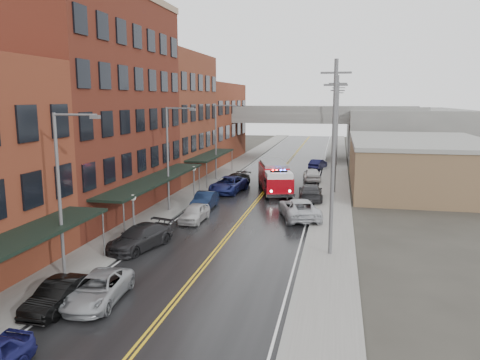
{
  "coord_description": "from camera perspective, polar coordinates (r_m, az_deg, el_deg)",
  "views": [
    {
      "loc": [
        7.51,
        -13.57,
        9.71
      ],
      "look_at": [
        -0.47,
        24.01,
        3.0
      ],
      "focal_mm": 35.0,
      "sensor_mm": 36.0,
      "label": 1
    }
  ],
  "objects": [
    {
      "name": "utility_pole_1",
      "position": [
        48.69,
        11.65,
        5.7
      ],
      "size": [
        1.8,
        0.24,
        12.0
      ],
      "color": "#59595B",
      "rests_on": "ground"
    },
    {
      "name": "parked_car_right_2",
      "position": [
        56.16,
        8.77,
        0.67
      ],
      "size": [
        2.48,
        4.93,
        1.61
      ],
      "primitive_type": "imported",
      "rotation": [
        0.0,
        0.0,
        3.27
      ],
      "color": "silver",
      "rests_on": "ground"
    },
    {
      "name": "parked_car_left_1",
      "position": [
        23.91,
        -21.24,
        -12.97
      ],
      "size": [
        1.59,
        4.21,
        1.37
      ],
      "primitive_type": "imported",
      "rotation": [
        0.0,
        0.0,
        -0.03
      ],
      "color": "black",
      "rests_on": "ground"
    },
    {
      "name": "parked_car_left_4",
      "position": [
        37.6,
        -5.58,
        -4.0
      ],
      "size": [
        1.76,
        4.18,
        1.41
      ],
      "primitive_type": "imported",
      "rotation": [
        0.0,
        0.0,
        -0.02
      ],
      "color": "#B7B7B7",
      "rests_on": "ground"
    },
    {
      "name": "right_far_block",
      "position": [
        84.42,
        19.18,
        5.48
      ],
      "size": [
        18.0,
        30.0,
        8.0
      ],
      "primitive_type": "cube",
      "color": "slate",
      "rests_on": "ground"
    },
    {
      "name": "street_lamp_0",
      "position": [
        26.14,
        -20.78,
        -0.71
      ],
      "size": [
        2.64,
        0.22,
        9.0
      ],
      "color": "#59595B",
      "rests_on": "ground"
    },
    {
      "name": "parked_car_left_6",
      "position": [
        48.9,
        -1.4,
        -0.56
      ],
      "size": [
        3.47,
        6.25,
        1.66
      ],
      "primitive_type": "imported",
      "rotation": [
        0.0,
        0.0,
        -0.12
      ],
      "color": "navy",
      "rests_on": "ground"
    },
    {
      "name": "street_lamp_1",
      "position": [
        40.37,
        -8.49,
        3.36
      ],
      "size": [
        2.64,
        0.22,
        9.0
      ],
      "color": "#59595B",
      "rests_on": "ground"
    },
    {
      "name": "utility_pole_2",
      "position": [
        68.66,
        11.79,
        6.86
      ],
      "size": [
        1.8,
        0.24,
        12.0
      ],
      "color": "#59595B",
      "rests_on": "ground"
    },
    {
      "name": "awning_1",
      "position": [
        40.1,
        -10.17,
        0.1
      ],
      "size": [
        2.6,
        18.0,
        3.09
      ],
      "color": "black",
      "rests_on": "ground"
    },
    {
      "name": "globe_lamp_2",
      "position": [
        46.33,
        -5.65,
        0.67
      ],
      "size": [
        0.44,
        0.44,
        3.12
      ],
      "color": "#59595B",
      "rests_on": "ground"
    },
    {
      "name": "parked_car_right_0",
      "position": [
        38.53,
        7.22,
        -3.49
      ],
      "size": [
        4.28,
        6.53,
        1.67
      ],
      "primitive_type": "imported",
      "rotation": [
        0.0,
        0.0,
        3.41
      ],
      "color": "#B4B6BC",
      "rests_on": "ground"
    },
    {
      "name": "parked_car_right_3",
      "position": [
        65.95,
        9.48,
        1.92
      ],
      "size": [
        2.52,
        4.5,
        1.4
      ],
      "primitive_type": "imported",
      "rotation": [
        0.0,
        0.0,
        2.88
      ],
      "color": "black",
      "rests_on": "ground"
    },
    {
      "name": "street_lamp_2",
      "position": [
        55.57,
        -2.73,
        5.23
      ],
      "size": [
        2.64,
        0.22,
        9.0
      ],
      "color": "#59595B",
      "rests_on": "ground"
    },
    {
      "name": "parked_car_left_3",
      "position": [
        31.44,
        -12.1,
        -6.85
      ],
      "size": [
        3.47,
        5.63,
        1.52
      ],
      "primitive_type": "imported",
      "rotation": [
        0.0,
        0.0,
        -0.27
      ],
      "color": "black",
      "rests_on": "ground"
    },
    {
      "name": "parked_car_left_7",
      "position": [
        51.81,
        -0.59,
        -0.07
      ],
      "size": [
        3.08,
        5.4,
        1.47
      ],
      "primitive_type": "imported",
      "rotation": [
        0.0,
        0.0,
        -0.21
      ],
      "color": "black",
      "rests_on": "ground"
    },
    {
      "name": "globe_lamp_1",
      "position": [
        33.51,
        -12.9,
        -3.1
      ],
      "size": [
        0.44,
        0.44,
        3.12
      ],
      "color": "#59595B",
      "rests_on": "ground"
    },
    {
      "name": "tan_building",
      "position": [
        54.72,
        20.8,
        1.69
      ],
      "size": [
        14.0,
        22.0,
        5.0
      ],
      "primitive_type": "cube",
      "color": "brown",
      "rests_on": "ground"
    },
    {
      "name": "sidewalk_left",
      "position": [
        47.02,
        -6.65,
        -1.99
      ],
      "size": [
        3.0,
        160.0,
        0.15
      ],
      "primitive_type": "cube",
      "color": "slate",
      "rests_on": "ground"
    },
    {
      "name": "brick_building_far",
      "position": [
        74.63,
        -4.26,
        7.03
      ],
      "size": [
        9.0,
        20.0,
        12.0
      ],
      "primitive_type": "cube",
      "color": "brown",
      "rests_on": "ground"
    },
    {
      "name": "sidewalk_right",
      "position": [
        44.63,
        11.44,
        -2.76
      ],
      "size": [
        3.0,
        160.0,
        0.15
      ],
      "primitive_type": "cube",
      "color": "slate",
      "rests_on": "ground"
    },
    {
      "name": "road",
      "position": [
        45.27,
        2.15,
        -2.47
      ],
      "size": [
        11.0,
        160.0,
        0.02
      ],
      "primitive_type": "cube",
      "color": "black",
      "rests_on": "ground"
    },
    {
      "name": "parked_car_left_2",
      "position": [
        24.09,
        -16.92,
        -12.59
      ],
      "size": [
        2.62,
        4.98,
        1.34
      ],
      "primitive_type": "imported",
      "rotation": [
        0.0,
        0.0,
        0.09
      ],
      "color": "gray",
      "rests_on": "ground"
    },
    {
      "name": "fire_truck",
      "position": [
        48.65,
        4.27,
        0.35
      ],
      "size": [
        5.02,
        8.76,
        3.05
      ],
      "rotation": [
        0.0,
        0.0,
        0.27
      ],
      "color": "maroon",
      "rests_on": "ground"
    },
    {
      "name": "parked_car_left_5",
      "position": [
        41.79,
        -4.32,
        -2.51
      ],
      "size": [
        1.64,
        4.55,
        1.49
      ],
      "primitive_type": "imported",
      "rotation": [
        0.0,
        0.0,
        0.01
      ],
      "color": "#0E1A34",
      "rests_on": "ground"
    },
    {
      "name": "awning_2",
      "position": [
        56.51,
        -3.5,
        3.06
      ],
      "size": [
        2.6,
        13.0,
        3.09
      ],
      "color": "black",
      "rests_on": "ground"
    },
    {
      "name": "brick_building_b",
      "position": [
        42.08,
        -17.86,
        8.47
      ],
      "size": [
        9.0,
        20.0,
        18.0
      ],
      "primitive_type": "cube",
      "color": "#522115",
      "rests_on": "ground"
    },
    {
      "name": "utility_pole_0",
      "position": [
        28.78,
        11.3,
        2.92
      ],
      "size": [
        1.8,
        0.24,
        12.0
      ],
      "color": "#59595B",
      "rests_on": "ground"
    },
    {
      "name": "parked_car_right_1",
      "position": [
        45.49,
        8.59,
        -1.5
      ],
      "size": [
        2.65,
        5.66,
        1.6
      ],
      "primitive_type": "imported",
      "rotation": [
        0.0,
        0.0,
        3.22
      ],
      "color": "#28292B",
      "rests_on": "ground"
    },
    {
      "name": "curb_right",
      "position": [
        44.66,
        9.32,
        -2.68
      ],
      "size": [
        0.3,
        160.0,
        0.15
      ],
      "primitive_type": "cube",
      "color": "gray",
      "rests_on": "ground"
    },
    {
      "name": "overpass",
      "position": [
        76.04,
        6.35,
        7.04
      ],
      "size": [
        40.0,
        10.0,
        7.5
      ],
      "color": "slate",
      "rests_on": "ground"
    },
    {
      "name": "curb_left",
      "position": [
        46.52,
        -4.72,
        -2.08
      ],
      "size": [
        0.3,
        160.0,
        0.15
      ],
      "primitive_type": "cube",
      "color": "gray",
      "rests_on": "ground"
    },
    {
      "name": "brick_building_c",
      "position": [
        57.98,
        -9.14,
        7.6
      ],
      "size": [
        9.0,
        15.0,
        15.0
      ],
      "primitive_type": "cube",
      "color": "brown",
      "rests_on": "ground"
    }
  ]
}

